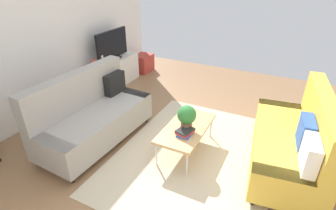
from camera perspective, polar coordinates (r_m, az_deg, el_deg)
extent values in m
plane|color=#936B47|center=(4.09, 3.86, -9.76)|extent=(7.68, 7.68, 0.00)
cube|color=white|center=(5.11, -26.66, 13.32)|extent=(6.40, 0.12, 2.90)
cube|color=beige|center=(4.00, 6.20, -10.76)|extent=(2.90, 2.20, 0.01)
cube|color=gray|center=(4.26, -15.26, -3.91)|extent=(1.94, 0.93, 0.44)
cube|color=gray|center=(4.24, -19.26, 3.03)|extent=(1.91, 0.29, 0.56)
cube|color=gray|center=(4.75, -8.50, 1.89)|extent=(0.24, 0.85, 0.22)
cube|color=gray|center=(3.76, -24.33, -8.30)|extent=(0.24, 0.85, 0.22)
cylinder|color=black|center=(4.77, -4.77, -2.99)|extent=(0.05, 0.05, 0.10)
cylinder|color=black|center=(3.76, -20.08, -14.89)|extent=(0.05, 0.05, 0.10)
cylinder|color=black|center=(5.14, -11.11, -1.03)|extent=(0.05, 0.05, 0.10)
cylinder|color=black|center=(4.21, -26.43, -11.06)|extent=(0.05, 0.05, 0.10)
cube|color=black|center=(4.59, -11.50, 4.63)|extent=(0.41, 0.16, 0.36)
cube|color=gold|center=(3.97, 24.19, -8.20)|extent=(1.99, 1.07, 0.44)
cube|color=gold|center=(3.78, 30.44, -2.67)|extent=(1.91, 0.43, 0.56)
cube|color=gold|center=(3.23, 25.12, -15.19)|extent=(0.30, 0.86, 0.22)
cube|color=gold|center=(4.64, 24.09, -1.13)|extent=(0.30, 0.86, 0.22)
cylinder|color=black|center=(3.44, 17.90, -19.31)|extent=(0.05, 0.05, 0.10)
cylinder|color=black|center=(4.81, 19.23, -4.33)|extent=(0.05, 0.05, 0.10)
cylinder|color=black|center=(4.89, 27.15, -5.53)|extent=(0.05, 0.05, 0.10)
cube|color=white|center=(3.22, 28.48, -9.52)|extent=(0.41, 0.19, 0.36)
cube|color=#3359B2|center=(3.60, 27.75, -5.32)|extent=(0.41, 0.19, 0.36)
cube|color=tan|center=(3.87, 3.99, -5.00)|extent=(1.10, 0.56, 0.04)
cylinder|color=silver|center=(3.70, -2.54, -10.64)|extent=(0.02, 0.02, 0.38)
cylinder|color=silver|center=(4.44, 3.70, -3.38)|extent=(0.02, 0.02, 0.38)
cylinder|color=silver|center=(3.55, 4.13, -12.71)|extent=(0.02, 0.02, 0.38)
cylinder|color=silver|center=(4.32, 9.34, -4.78)|extent=(0.02, 0.02, 0.38)
cube|color=silver|center=(6.22, -11.61, 6.96)|extent=(1.40, 0.44, 0.64)
cube|color=black|center=(6.10, -11.76, 9.91)|extent=(0.36, 0.20, 0.04)
cube|color=black|center=(6.01, -12.07, 12.80)|extent=(1.00, 0.05, 0.60)
cube|color=#B2382D|center=(7.04, -5.45, 9.05)|extent=(0.52, 0.40, 0.44)
cylinder|color=brown|center=(3.76, 4.02, -4.44)|extent=(0.16, 0.16, 0.14)
sphere|color=#2D7233|center=(3.67, 4.11, -2.13)|extent=(0.27, 0.27, 0.27)
cube|color=#3359B2|center=(3.68, 3.71, -6.19)|extent=(0.25, 0.19, 0.03)
cube|color=red|center=(3.67, 3.73, -5.84)|extent=(0.27, 0.23, 0.03)
cube|color=#262626|center=(3.66, 3.74, -5.51)|extent=(0.28, 0.23, 0.03)
cylinder|color=#B24C4C|center=(5.71, -15.92, 8.74)|extent=(0.12, 0.12, 0.15)
cylinder|color=silver|center=(5.77, -14.09, 9.47)|extent=(0.06, 0.06, 0.20)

